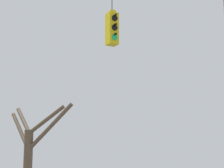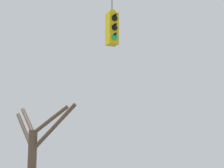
# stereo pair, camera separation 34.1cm
# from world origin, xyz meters

# --- Properties ---
(traffic_light_over_intersection) EXTENTS (0.34, 0.46, 3.28)m
(traffic_light_over_intersection) POSITION_xyz_m (0.71, 0.39, 6.07)
(traffic_light_over_intersection) COLOR yellow
(bare_tree) EXTENTS (1.91, 3.99, 4.62)m
(bare_tree) POSITION_xyz_m (0.72, 8.69, 2.40)
(bare_tree) COLOR brown
(bare_tree) RESTS_ON ground_plane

